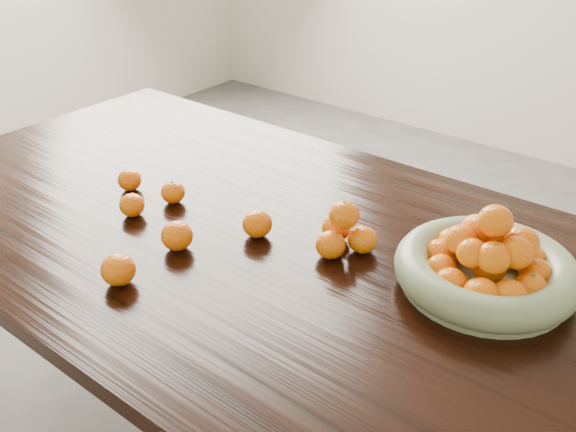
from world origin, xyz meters
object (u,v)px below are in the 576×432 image
Objects in this scene: fruit_bowl at (487,267)px; orange_pyramid at (343,231)px; loose_orange_0 at (173,192)px; dining_table at (279,274)px.

fruit_bowl is 2.59× the size of orange_pyramid.
orange_pyramid is 0.43m from loose_orange_0.
orange_pyramid is at bearing -169.01° from fruit_bowl.
fruit_bowl reaches higher than loose_orange_0.
dining_table is 5.91× the size of fruit_bowl.
dining_table is at bearing 4.55° from loose_orange_0.
fruit_bowl is (0.41, 0.11, 0.13)m from dining_table.
fruit_bowl reaches higher than dining_table.
loose_orange_0 is (-0.42, -0.08, -0.02)m from orange_pyramid.
fruit_bowl is at bearing 10.99° from orange_pyramid.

